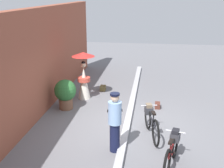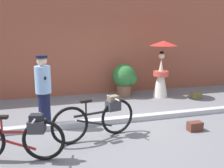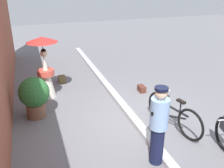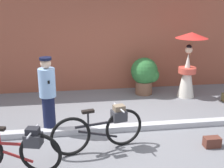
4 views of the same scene
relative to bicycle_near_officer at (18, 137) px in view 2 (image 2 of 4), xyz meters
The scene contains 10 objects.
ground_plane 2.35m from the bicycle_near_officer, 32.51° to the left, with size 30.00×30.00×0.00m, color slate.
building_wall 4.93m from the bicycle_near_officer, 65.71° to the left, with size 14.00×0.40×3.50m, color brown.
sidewalk_curb 2.34m from the bicycle_near_officer, 32.51° to the left, with size 14.00×0.20×0.12m, color #B2B2B7.
bicycle_near_officer is the anchor object (origin of this frame).
bicycle_far_side 1.55m from the bicycle_near_officer, 19.57° to the left, with size 1.73×0.56×0.83m.
person_officer 1.56m from the bicycle_near_officer, 72.63° to the left, with size 0.34×0.38×1.60m.
person_with_parasol 5.22m from the bicycle_near_officer, 37.08° to the left, with size 0.88×0.88×1.81m.
potted_plant_by_door 4.65m from the bicycle_near_officer, 49.17° to the left, with size 0.79×0.77×1.07m.
backpack_on_pavement 3.56m from the bicycle_near_officer, ahead, with size 0.31×0.18×0.19m.
backpack_spare 5.72m from the bicycle_near_officer, 26.63° to the left, with size 0.28×0.22×0.22m.
Camera 2 is at (-1.54, -5.32, 2.09)m, focal length 40.22 mm.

